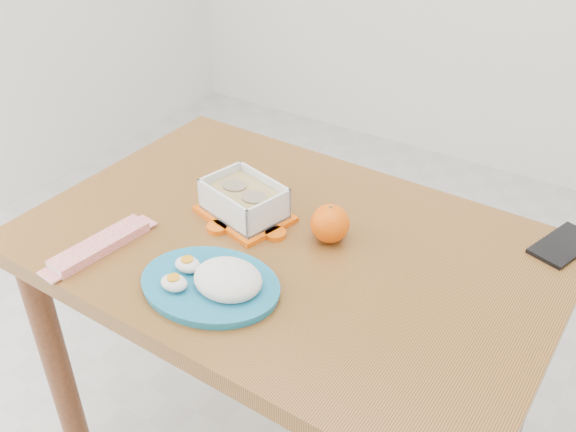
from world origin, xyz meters
The scene contains 6 objects.
dining_table centered at (-0.07, -0.11, 0.63)m, with size 1.05×0.72×0.75m.
food_container centered at (-0.19, -0.09, 0.79)m, with size 0.21×0.18×0.08m.
orange_fruit centered at (0.00, -0.06, 0.79)m, with size 0.08×0.08×0.08m, color orange.
rice_plate centered at (-0.09, -0.31, 0.77)m, with size 0.29×0.29×0.07m.
candy_bar centered at (-0.36, -0.33, 0.76)m, with size 0.21×0.05×0.02m, color red.
smartphone centered at (0.40, 0.16, 0.75)m, with size 0.07×0.15×0.01m, color black.
Camera 1 is at (0.48, -0.97, 1.50)m, focal length 40.00 mm.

